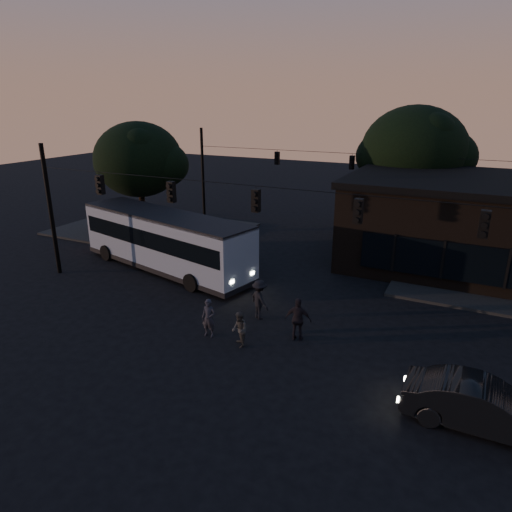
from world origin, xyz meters
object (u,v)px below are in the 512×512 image
at_px(pedestrian_a, 209,318).
at_px(pedestrian_d, 260,300).
at_px(building, 480,224).
at_px(bus, 165,239).
at_px(pedestrian_b, 239,330).
at_px(car, 482,406).
at_px(pedestrian_c, 298,319).

height_order(pedestrian_a, pedestrian_d, pedestrian_d).
bearing_deg(building, bus, -152.38).
xyz_separation_m(pedestrian_a, pedestrian_b, (1.58, -0.18, -0.09)).
relative_size(pedestrian_b, pedestrian_d, 0.80).
xyz_separation_m(car, pedestrian_d, (-9.44, 3.76, 0.17)).
bearing_deg(pedestrian_c, car, 150.94).
bearing_deg(pedestrian_b, bus, -165.96).
relative_size(pedestrian_b, pedestrian_c, 0.79).
xyz_separation_m(building, pedestrian_d, (-8.74, -12.12, -1.76)).
distance_m(building, pedestrian_a, 17.79).
distance_m(building, pedestrian_b, 17.12).
xyz_separation_m(pedestrian_a, pedestrian_d, (1.22, 2.51, 0.09)).
distance_m(car, pedestrian_a, 10.73).
bearing_deg(pedestrian_b, pedestrian_d, 148.33).
bearing_deg(pedestrian_c, pedestrian_a, 12.47).
xyz_separation_m(building, car, (0.70, -15.88, -1.93)).
height_order(bus, car, bus).
height_order(bus, pedestrian_d, bus).
relative_size(pedestrian_a, pedestrian_c, 0.89).
distance_m(building, bus, 18.78).
height_order(pedestrian_c, pedestrian_d, pedestrian_c).
xyz_separation_m(pedestrian_a, pedestrian_c, (3.56, 1.38, 0.10)).
distance_m(pedestrian_b, pedestrian_d, 2.71).
bearing_deg(car, pedestrian_a, 83.75).
height_order(building, pedestrian_c, building).
distance_m(car, pedestrian_b, 9.13).
xyz_separation_m(pedestrian_b, pedestrian_d, (-0.37, 2.68, 0.19)).
bearing_deg(building, pedestrian_b, -119.50).
bearing_deg(pedestrian_d, pedestrian_b, 128.21).
bearing_deg(pedestrian_d, car, -171.28).
bearing_deg(bus, pedestrian_d, -10.15).
relative_size(car, pedestrian_d, 2.48).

